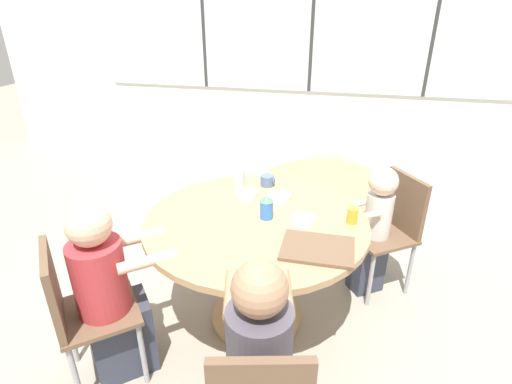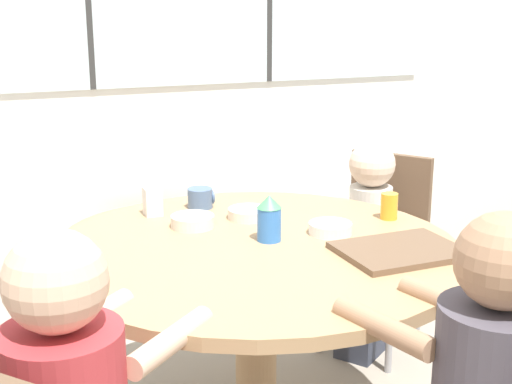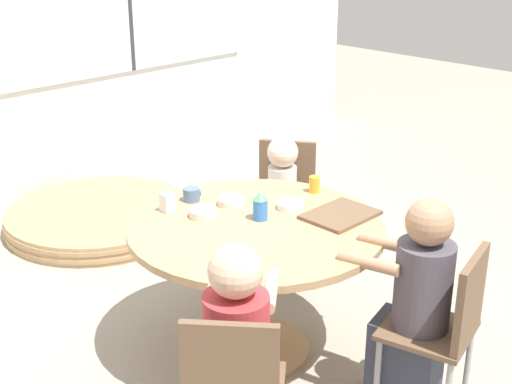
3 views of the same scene
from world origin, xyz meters
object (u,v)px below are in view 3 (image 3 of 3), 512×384
object	(u,v)px
person_woman_green_shirt	(414,313)
coffee_mug	(192,194)
bowl_white_shallow	(291,205)
chair_for_toddler	(285,195)
folded_table_stack	(100,217)
milk_carton_small	(167,202)
chair_for_woman_green_shirt	(448,321)
bowl_fruit	(231,201)
person_toddler	(281,209)
juice_glass	(314,184)
person_man_blue_shirt	(237,366)
bowl_cereal	(204,213)
sippy_cup	(260,205)

from	to	relation	value
person_woman_green_shirt	coffee_mug	xyz separation A→B (m)	(-0.24, 1.34, 0.29)
coffee_mug	bowl_white_shallow	world-z (taller)	coffee_mug
chair_for_toddler	folded_table_stack	xyz separation A→B (m)	(-0.53, 1.46, -0.45)
milk_carton_small	chair_for_woman_green_shirt	bearing A→B (deg)	-72.26
bowl_fruit	chair_for_toddler	bearing A→B (deg)	21.59
person_toddler	juice_glass	distance (m)	0.57
person_man_blue_shirt	person_woman_green_shirt	bearing A→B (deg)	31.86
chair_for_woman_green_shirt	bowl_white_shallow	size ratio (longest dim) A/B	5.95
person_toddler	bowl_cereal	distance (m)	0.95
coffee_mug	folded_table_stack	distance (m)	1.77
sippy_cup	person_man_blue_shirt	bearing A→B (deg)	-141.05
chair_for_woman_green_shirt	person_man_blue_shirt	distance (m)	1.03
person_woman_green_shirt	sippy_cup	xyz separation A→B (m)	(-0.15, 0.88, 0.34)
folded_table_stack	chair_for_toddler	bearing A→B (deg)	-70.14
juice_glass	folded_table_stack	xyz separation A→B (m)	(-0.23, 1.97, -0.75)
person_toddler	milk_carton_small	distance (m)	1.02
chair_for_woman_green_shirt	bowl_cereal	bearing A→B (deg)	92.76
person_man_blue_shirt	coffee_mug	size ratio (longest dim) A/B	10.76
person_man_blue_shirt	folded_table_stack	distance (m)	2.84
juice_glass	milk_carton_small	size ratio (longest dim) A/B	0.91
coffee_mug	folded_table_stack	bearing A→B (deg)	77.02
coffee_mug	milk_carton_small	size ratio (longest dim) A/B	0.97
chair_for_toddler	person_man_blue_shirt	size ratio (longest dim) A/B	0.80
chair_for_toddler	bowl_cereal	bearing A→B (deg)	73.71
chair_for_toddler	milk_carton_small	size ratio (longest dim) A/B	8.35
person_woman_green_shirt	folded_table_stack	world-z (taller)	person_woman_green_shirt
person_toddler	sippy_cup	distance (m)	0.91
chair_for_woman_green_shirt	bowl_fruit	xyz separation A→B (m)	(-0.16, 1.30, 0.27)
bowl_cereal	bowl_fruit	xyz separation A→B (m)	(0.22, 0.02, -0.00)
person_man_blue_shirt	bowl_cereal	bearing A→B (deg)	106.81
person_woman_green_shirt	person_toddler	bearing A→B (deg)	55.07
chair_for_woman_green_shirt	person_woman_green_shirt	bearing A→B (deg)	90.00
person_man_blue_shirt	bowl_fruit	size ratio (longest dim) A/B	7.21
folded_table_stack	bowl_white_shallow	bearing A→B (deg)	-91.48
chair_for_toddler	bowl_white_shallow	world-z (taller)	chair_for_toddler
person_man_blue_shirt	bowl_fruit	xyz separation A→B (m)	(0.77, 0.85, 0.28)
chair_for_toddler	bowl_white_shallow	bearing A→B (deg)	100.44
juice_glass	bowl_white_shallow	xyz separation A→B (m)	(-0.28, -0.07, -0.03)
person_man_blue_shirt	chair_for_toddler	bearing A→B (deg)	86.96
juice_glass	chair_for_woman_green_shirt	bearing A→B (deg)	-105.89
bowl_cereal	bowl_fruit	distance (m)	0.22
person_woman_green_shirt	folded_table_stack	size ratio (longest dim) A/B	0.76
person_woman_green_shirt	coffee_mug	distance (m)	1.39
person_man_blue_shirt	person_toddler	xyz separation A→B (m)	(1.41, 1.07, -0.02)
sippy_cup	juice_glass	bearing A→B (deg)	6.28
chair_for_toddler	person_man_blue_shirt	xyz separation A→B (m)	(-1.54, -1.16, -0.02)
chair_for_woman_green_shirt	milk_carton_small	distance (m)	1.58
coffee_mug	bowl_fruit	size ratio (longest dim) A/B	0.67
juice_glass	coffee_mug	bearing A→B (deg)	145.60
chair_for_toddler	person_woman_green_shirt	distance (m)	1.59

